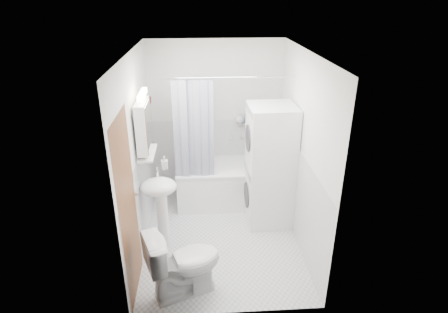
{
  "coord_description": "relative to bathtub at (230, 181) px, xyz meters",
  "views": [
    {
      "loc": [
        -0.23,
        -4.13,
        3.03
      ],
      "look_at": [
        0.05,
        0.15,
        1.1
      ],
      "focal_mm": 30.0,
      "sensor_mm": 36.0,
      "label": 1
    }
  ],
  "objects": [
    {
      "name": "room_walls",
      "position": [
        -0.19,
        -0.92,
        1.15
      ],
      "size": [
        2.6,
        2.6,
        2.6
      ],
      "color": "white",
      "rests_on": "ground"
    },
    {
      "name": "tub_spout",
      "position": [
        0.2,
        0.33,
        0.59
      ],
      "size": [
        0.04,
        0.12,
        0.04
      ],
      "primitive_type": "cylinder",
      "rotation": [
        1.57,
        0.0,
        0.0
      ],
      "color": "silver",
      "rests_on": "room_walls"
    },
    {
      "name": "wainscot",
      "position": [
        -0.19,
        -0.63,
        0.26
      ],
      "size": [
        1.98,
        2.58,
        2.58
      ],
      "color": "white",
      "rests_on": "ground"
    },
    {
      "name": "shelf",
      "position": [
        -1.08,
        -0.82,
        0.86
      ],
      "size": [
        0.18,
        0.54,
        0.02
      ],
      "primitive_type": "cube",
      "color": "silver",
      "rests_on": "room_walls"
    },
    {
      "name": "medicine_cabinet",
      "position": [
        -1.1,
        -0.82,
        1.23
      ],
      "size": [
        0.13,
        0.5,
        0.71
      ],
      "color": "white",
      "rests_on": "room_walls"
    },
    {
      "name": "shelf_cup",
      "position": [
        -1.08,
        -0.7,
        0.93
      ],
      "size": [
        0.1,
        0.09,
        0.1
      ],
      "primitive_type": "imported",
      "color": "gray",
      "rests_on": "shelf"
    },
    {
      "name": "shampoo_b",
      "position": [
        0.28,
        0.32,
        0.86
      ],
      "size": [
        0.08,
        0.21,
        0.08
      ],
      "primitive_type": "imported",
      "color": "#255694",
      "rests_on": "shower_caddy"
    },
    {
      "name": "towel",
      "position": [
        -1.13,
        -0.2,
        0.96
      ],
      "size": [
        0.07,
        0.35,
        0.85
      ],
      "color": "maroon",
      "rests_on": "room_walls"
    },
    {
      "name": "door",
      "position": [
        -1.14,
        -1.47,
        0.66
      ],
      "size": [
        0.05,
        2.0,
        2.0
      ],
      "color": "brown",
      "rests_on": "ground"
    },
    {
      "name": "floor",
      "position": [
        -0.19,
        -0.92,
        -0.34
      ],
      "size": [
        2.6,
        2.6,
        0.0
      ],
      "primitive_type": "plane",
      "color": "silver",
      "rests_on": "ground"
    },
    {
      "name": "shampoo_a",
      "position": [
        0.16,
        0.32,
        0.89
      ],
      "size": [
        0.13,
        0.17,
        0.13
      ],
      "primitive_type": "imported",
      "color": "gray",
      "rests_on": "shower_caddy"
    },
    {
      "name": "shower_caddy",
      "position": [
        0.25,
        0.32,
        0.81
      ],
      "size": [
        0.22,
        0.06,
        0.02
      ],
      "primitive_type": "cube",
      "color": "silver",
      "rests_on": "room_walls"
    },
    {
      "name": "washer_dryer",
      "position": [
        0.49,
        -0.56,
        0.51
      ],
      "size": [
        0.63,
        0.62,
        1.69
      ],
      "rotation": [
        0.0,
        0.0,
        0.03
      ],
      "color": "white",
      "rests_on": "ground"
    },
    {
      "name": "curtain_rod",
      "position": [
        0.0,
        -0.32,
        1.66
      ],
      "size": [
        1.78,
        0.02,
        0.02
      ],
      "primitive_type": "cylinder",
      "rotation": [
        0.0,
        1.57,
        0.0
      ],
      "color": "silver",
      "rests_on": "room_walls"
    },
    {
      "name": "soap_pump",
      "position": [
        -0.9,
        -0.67,
        0.61
      ],
      "size": [
        0.08,
        0.17,
        0.08
      ],
      "primitive_type": "imported",
      "color": "gray",
      "rests_on": "sink"
    },
    {
      "name": "shelf_bottle",
      "position": [
        -1.08,
        -0.97,
        0.91
      ],
      "size": [
        0.07,
        0.18,
        0.07
      ],
      "primitive_type": "imported",
      "color": "gray",
      "rests_on": "shelf"
    },
    {
      "name": "shower_curtain",
      "position": [
        -0.52,
        -0.32,
        0.91
      ],
      "size": [
        0.55,
        0.02,
        1.45
      ],
      "color": "#131B43",
      "rests_on": "curtain_rod"
    },
    {
      "name": "toilet",
      "position": [
        -0.64,
        -1.89,
        0.05
      ],
      "size": [
        0.9,
        0.69,
        0.78
      ],
      "primitive_type": "imported",
      "rotation": [
        0.0,
        0.0,
        1.93
      ],
      "color": "white",
      "rests_on": "ground"
    },
    {
      "name": "sink",
      "position": [
        -0.94,
        -1.04,
        0.37
      ],
      "size": [
        0.44,
        0.37,
        1.04
      ],
      "color": "white",
      "rests_on": "ground"
    },
    {
      "name": "bathtub",
      "position": [
        0.0,
        0.0,
        0.0
      ],
      "size": [
        1.6,
        0.76,
        0.61
      ],
      "color": "white",
      "rests_on": "ground"
    }
  ]
}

